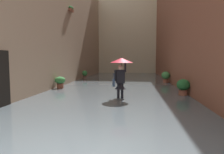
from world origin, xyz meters
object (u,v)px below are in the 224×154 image
object	(u,v)px
potted_plant_far_right	(85,75)
potted_plant_near_right	(60,82)
potted_plant_mid_left	(183,87)
person_wading	(121,69)
potted_plant_near_left	(166,77)

from	to	relation	value
potted_plant_far_right	potted_plant_near_right	distance (m)	5.83
potted_plant_mid_left	potted_plant_far_right	bearing A→B (deg)	-47.74
potted_plant_far_right	potted_plant_near_right	size ratio (longest dim) A/B	1.08
person_wading	potted_plant_near_right	size ratio (longest dim) A/B	2.45
potted_plant_far_right	person_wading	bearing A→B (deg)	114.18
potted_plant_mid_left	potted_plant_near_left	size ratio (longest dim) A/B	0.95
person_wading	potted_plant_far_right	distance (m)	9.50
potted_plant_mid_left	potted_plant_near_right	xyz separation A→B (m)	(6.90, -1.70, -0.03)
potted_plant_near_right	potted_plant_near_left	bearing A→B (deg)	-150.19
potted_plant_far_right	potted_plant_near_left	xyz separation A→B (m)	(-6.82, 1.89, 0.04)
person_wading	potted_plant_mid_left	distance (m)	3.29
potted_plant_far_right	potted_plant_mid_left	bearing A→B (deg)	132.26
potted_plant_mid_left	potted_plant_near_left	world-z (taller)	potted_plant_near_left
potted_plant_mid_left	potted_plant_far_right	size ratio (longest dim) A/B	1.02
potted_plant_near_left	potted_plant_near_right	bearing A→B (deg)	29.81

